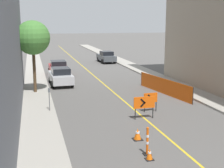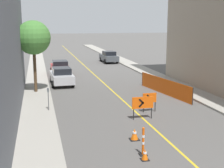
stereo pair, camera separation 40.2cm
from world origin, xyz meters
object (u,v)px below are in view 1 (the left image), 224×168
parked_car_curb_far (106,57)px  parking_meter_near_curb (49,95)px  street_tree_left_near (33,38)px  arrow_barricade_primary (144,103)px  delineator_post_rear (147,143)px  traffic_cone_third (149,154)px  parked_car_curb_mid (58,68)px  traffic_cone_fourth (138,134)px  arrow_barricade_secondary (151,99)px  parked_car_curb_near (61,76)px

parked_car_curb_far → parking_meter_near_curb: same height
street_tree_left_near → arrow_barricade_primary: bearing=-54.1°
delineator_post_rear → parked_car_curb_far: (5.51, 30.44, 0.25)m
traffic_cone_third → street_tree_left_near: bearing=107.7°
parked_car_curb_mid → parking_meter_near_curb: size_ratio=2.97×
traffic_cone_fourth → parked_car_curb_mid: bearing=96.2°
traffic_cone_fourth → parking_meter_near_curb: bearing=123.9°
traffic_cone_fourth → street_tree_left_near: street_tree_left_near is taller
parking_meter_near_curb → traffic_cone_fourth: bearing=-56.1°
traffic_cone_third → street_tree_left_near: (-4.36, 13.66, 4.15)m
arrow_barricade_secondary → parked_car_curb_mid: parked_car_curb_mid is taller
parked_car_curb_mid → parked_car_curb_near: bearing=-92.7°
parked_car_curb_near → parked_car_curb_mid: same height
parked_car_curb_far → traffic_cone_fourth: bearing=-102.7°
delineator_post_rear → arrow_barricade_secondary: delineator_post_rear is taller
arrow_barricade_secondary → delineator_post_rear: bearing=-115.2°
arrow_barricade_primary → parked_car_curb_mid: size_ratio=0.31×
delineator_post_rear → parked_car_curb_near: bearing=97.6°
delineator_post_rear → street_tree_left_near: street_tree_left_near is taller
traffic_cone_fourth → arrow_barricade_primary: size_ratio=0.42×
parked_car_curb_mid → parking_meter_near_curb: same height
parked_car_curb_mid → arrow_barricade_secondary: bearing=-73.9°
traffic_cone_third → parked_car_curb_near: parked_car_curb_near is taller
traffic_cone_third → delineator_post_rear: delineator_post_rear is taller
parked_car_curb_mid → parked_car_curb_far: size_ratio=0.99×
arrow_barricade_primary → parked_car_curb_near: parked_car_curb_near is taller
parked_car_curb_near → parked_car_curb_mid: bearing=85.2°
traffic_cone_fourth → street_tree_left_near: (-4.63, 11.41, 4.11)m
parked_car_curb_far → street_tree_left_near: 20.24m
parked_car_curb_mid → parked_car_curb_far: same height
traffic_cone_fourth → parked_car_curb_far: 29.17m
parked_car_curb_mid → traffic_cone_fourth: bearing=-84.0°
traffic_cone_third → parking_meter_near_curb: size_ratio=0.33×
arrow_barricade_primary → parked_car_curb_mid: (-3.56, 16.50, -0.15)m
traffic_cone_fourth → parked_car_curb_near: size_ratio=0.13×
delineator_post_rear → parked_car_curb_mid: bearing=95.2°
delineator_post_rear → street_tree_left_near: bearing=108.6°
arrow_barricade_primary → parked_car_curb_near: 11.98m
parked_car_curb_near → parking_meter_near_curb: same height
arrow_barricade_primary → arrow_barricade_secondary: arrow_barricade_primary is taller
traffic_cone_third → parked_car_curb_near: (-2.07, 16.63, 0.56)m
delineator_post_rear → parking_meter_near_curb: bearing=116.1°
traffic_cone_third → parked_car_curb_mid: (-1.85, 21.77, 0.56)m
delineator_post_rear → arrow_barricade_secondary: (2.53, 6.09, 0.31)m
traffic_cone_fourth → traffic_cone_third: bearing=-96.6°
arrow_barricade_primary → parking_meter_near_curb: 5.95m
parking_meter_near_curb → parked_car_curb_far: bearing=68.2°
parked_car_curb_near → street_tree_left_near: 5.19m
arrow_barricade_primary → parking_meter_near_curb: (-5.30, 2.70, 0.21)m
parked_car_curb_far → street_tree_left_near: street_tree_left_near is taller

